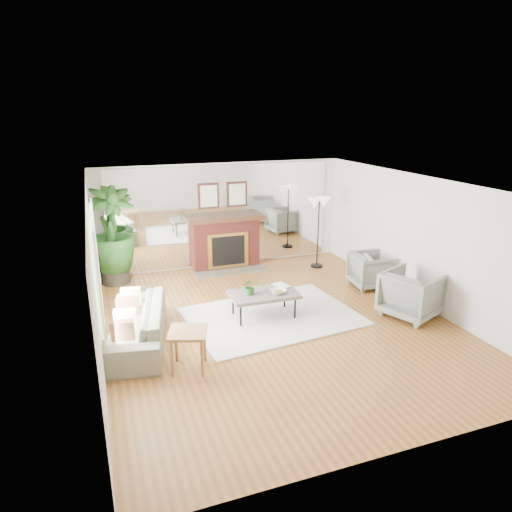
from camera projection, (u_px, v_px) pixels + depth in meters
name	position (u px, v px, depth m)	size (l,w,h in m)	color
ground	(277.00, 323.00, 8.25)	(7.00, 7.00, 0.00)	brown
wall_left	(95.00, 278.00, 6.90)	(0.02, 7.00, 2.50)	silver
wall_right	(420.00, 241.00, 8.83)	(0.02, 7.00, 2.50)	silver
wall_back	(223.00, 215.00, 10.99)	(6.00, 0.02, 2.50)	silver
mirror_panel	(223.00, 215.00, 10.98)	(5.40, 0.04, 2.40)	silver
window_panel	(96.00, 263.00, 7.24)	(0.04, 2.40, 1.50)	#B2E09E
fireplace	(226.00, 241.00, 10.97)	(1.85, 0.83, 2.05)	maroon
area_rug	(272.00, 316.00, 8.46)	(3.03, 2.16, 0.03)	silver
coffee_table	(264.00, 295.00, 8.32)	(1.26, 0.76, 0.50)	#665D50
sofa	(136.00, 325.00, 7.45)	(2.23, 0.87, 0.65)	slate
armchair_back	(371.00, 270.00, 9.84)	(0.80, 0.83, 0.75)	gray
armchair_front	(411.00, 294.00, 8.41)	(0.92, 0.95, 0.86)	gray
side_table	(188.00, 337.00, 6.63)	(0.69, 0.69, 0.62)	olive
potted_ficus	(112.00, 233.00, 9.84)	(1.23, 1.23, 2.14)	#29251E
floor_lamp	(319.00, 208.00, 10.76)	(0.56, 0.31, 1.72)	black
tabletop_plant	(250.00, 286.00, 8.18)	(0.28, 0.24, 0.31)	#285F23
fruit_bowl	(278.00, 291.00, 8.27)	(0.28, 0.28, 0.07)	olive
book	(276.00, 287.00, 8.55)	(0.23, 0.32, 0.02)	olive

